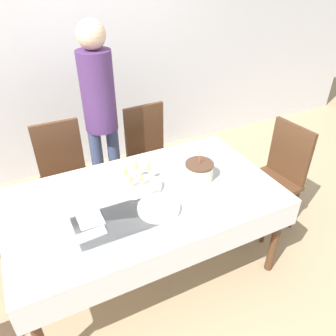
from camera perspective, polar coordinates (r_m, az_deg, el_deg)
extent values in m
plane|color=tan|center=(2.78, -3.43, -16.56)|extent=(12.00, 12.00, 0.00)
cube|color=silver|center=(3.60, -16.31, 19.65)|extent=(8.00, 0.05, 2.70)
cube|color=white|center=(2.29, -4.02, -5.00)|extent=(1.82, 1.03, 0.03)
cube|color=white|center=(2.34, -3.94, -6.73)|extent=(1.85, 1.06, 0.21)
cylinder|color=#51331E|center=(2.16, -21.68, -25.56)|extent=(0.06, 0.06, 0.69)
cylinder|color=#51331E|center=(2.63, 18.21, -11.34)|extent=(0.06, 0.06, 0.69)
cylinder|color=#51331E|center=(2.78, -24.29, -10.11)|extent=(0.06, 0.06, 0.69)
cylinder|color=#51331E|center=(3.15, 7.31, -1.29)|extent=(0.06, 0.06, 0.69)
cube|color=#51331E|center=(2.97, -16.98, -2.94)|extent=(0.43, 0.43, 0.04)
cube|color=#51331E|center=(3.00, -18.53, 3.22)|extent=(0.40, 0.04, 0.50)
cylinder|color=#51331E|center=(2.99, -12.22, -7.49)|extent=(0.04, 0.04, 0.42)
cylinder|color=#51331E|center=(2.96, -18.99, -9.23)|extent=(0.04, 0.04, 0.42)
cylinder|color=#51331E|center=(3.27, -13.90, -3.71)|extent=(0.04, 0.04, 0.42)
cylinder|color=#51331E|center=(3.24, -20.05, -5.26)|extent=(0.04, 0.04, 0.42)
cube|color=#51331E|center=(3.15, -2.41, 0.88)|extent=(0.44, 0.44, 0.04)
cube|color=#51331E|center=(3.17, -4.14, 6.63)|extent=(0.40, 0.06, 0.50)
cylinder|color=#51331E|center=(3.22, 2.02, -3.20)|extent=(0.04, 0.04, 0.42)
cylinder|color=#51331E|center=(3.08, -3.72, -5.16)|extent=(0.04, 0.04, 0.42)
cylinder|color=#51331E|center=(3.48, -1.07, -0.14)|extent=(0.04, 0.04, 0.42)
cylinder|color=#51331E|center=(3.35, -6.48, -1.81)|extent=(0.04, 0.04, 0.42)
cube|color=#51331E|center=(2.99, 17.16, -2.74)|extent=(0.46, 0.46, 0.04)
cube|color=#51331E|center=(2.98, 20.51, 2.66)|extent=(0.07, 0.40, 0.50)
cylinder|color=#51331E|center=(2.93, 16.55, -9.24)|extent=(0.04, 0.04, 0.42)
cylinder|color=#51331E|center=(3.11, 11.81, -5.59)|extent=(0.04, 0.04, 0.42)
cylinder|color=#51331E|center=(3.16, 21.06, -6.64)|extent=(0.04, 0.04, 0.42)
cylinder|color=#51331E|center=(3.33, 16.41, -3.41)|extent=(0.04, 0.04, 0.42)
cylinder|color=beige|center=(2.41, 5.44, -0.65)|extent=(0.20, 0.20, 0.11)
cylinder|color=#4C3323|center=(2.38, 5.52, 0.66)|extent=(0.21, 0.21, 0.02)
cylinder|color=#E53F3F|center=(2.36, 5.57, 1.46)|extent=(0.01, 0.01, 0.06)
sphere|color=#F9CC4C|center=(2.34, 5.62, 2.25)|extent=(0.01, 0.01, 0.01)
cylinder|color=silver|center=(2.37, -5.55, -3.00)|extent=(0.30, 0.30, 0.01)
cylinder|color=silver|center=(2.41, -3.34, -2.08)|extent=(0.05, 0.05, 0.00)
cylinder|color=silver|center=(2.38, -3.38, -1.20)|extent=(0.01, 0.01, 0.08)
cone|color=#E0CC72|center=(2.33, -3.45, 0.52)|extent=(0.04, 0.04, 0.08)
cylinder|color=silver|center=(2.44, -5.49, -1.67)|extent=(0.05, 0.05, 0.00)
cylinder|color=silver|center=(2.41, -5.55, -0.81)|extent=(0.01, 0.01, 0.08)
cone|color=#E0CC72|center=(2.37, -5.65, 0.90)|extent=(0.04, 0.04, 0.08)
cylinder|color=silver|center=(2.38, -7.24, -2.76)|extent=(0.05, 0.05, 0.00)
cylinder|color=silver|center=(2.35, -7.32, -1.88)|extent=(0.01, 0.01, 0.08)
cone|color=#E0CC72|center=(2.31, -7.47, -0.16)|extent=(0.04, 0.04, 0.08)
cylinder|color=silver|center=(2.30, -6.48, -4.15)|extent=(0.05, 0.05, 0.00)
cylinder|color=silver|center=(2.27, -6.55, -3.26)|extent=(0.01, 0.01, 0.08)
cone|color=#E0CC72|center=(2.22, -6.68, -1.50)|extent=(0.04, 0.04, 0.08)
cylinder|color=silver|center=(2.32, -4.50, -3.72)|extent=(0.05, 0.05, 0.00)
cylinder|color=silver|center=(2.29, -4.55, -2.83)|extent=(0.01, 0.01, 0.08)
cone|color=#E0CC72|center=(2.24, -4.64, -1.07)|extent=(0.04, 0.04, 0.08)
cylinder|color=silver|center=(2.15, -1.59, -7.23)|extent=(0.27, 0.27, 0.01)
cylinder|color=silver|center=(2.14, -1.60, -7.09)|extent=(0.27, 0.27, 0.01)
cylinder|color=silver|center=(2.14, -1.60, -6.95)|extent=(0.27, 0.27, 0.01)
cylinder|color=silver|center=(2.13, -1.60, -6.80)|extent=(0.27, 0.27, 0.01)
cylinder|color=silver|center=(2.13, -1.61, -6.66)|extent=(0.27, 0.27, 0.01)
cylinder|color=silver|center=(2.34, -3.72, -3.43)|extent=(0.21, 0.21, 0.01)
cylinder|color=silver|center=(2.33, -3.73, -3.29)|extent=(0.21, 0.21, 0.01)
cylinder|color=silver|center=(2.33, -3.73, -3.15)|extent=(0.21, 0.21, 0.01)
cylinder|color=silver|center=(2.32, -3.74, -3.01)|extent=(0.21, 0.21, 0.01)
cylinder|color=silver|center=(2.32, -3.74, -2.87)|extent=(0.21, 0.21, 0.01)
cylinder|color=silver|center=(2.32, -3.75, -2.73)|extent=(0.21, 0.21, 0.01)
cube|color=silver|center=(2.32, 8.60, -4.23)|extent=(0.29, 0.09, 0.00)
cube|color=silver|center=(2.02, -13.11, -11.16)|extent=(0.17, 0.07, 0.02)
cube|color=white|center=(2.13, -13.39, -8.64)|extent=(0.15, 0.15, 0.01)
cylinder|color=#3F4C72|center=(3.14, -11.93, -0.36)|extent=(0.11, 0.11, 0.84)
cylinder|color=#3F4C72|center=(3.17, -9.18, 0.35)|extent=(0.11, 0.11, 0.84)
cylinder|color=#4C2D60|center=(2.82, -12.12, 12.86)|extent=(0.28, 0.28, 0.66)
sphere|color=#D8B293|center=(2.71, -13.29, 21.71)|extent=(0.23, 0.23, 0.23)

